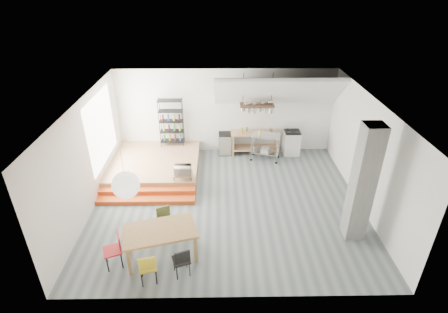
{
  "coord_description": "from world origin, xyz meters",
  "views": [
    {
      "loc": [
        -0.24,
        -8.72,
        6.31
      ],
      "look_at": [
        -0.1,
        0.8,
        1.15
      ],
      "focal_mm": 28.0,
      "sensor_mm": 36.0,
      "label": 1
    }
  ],
  "objects_px": {
    "stove": "(291,142)",
    "mini_fridge": "(225,144)",
    "rolling_cart": "(265,144)",
    "dining_table": "(160,233)"
  },
  "relations": [
    {
      "from": "rolling_cart",
      "to": "mini_fridge",
      "type": "relative_size",
      "value": 1.35
    },
    {
      "from": "stove",
      "to": "rolling_cart",
      "type": "height_order",
      "value": "stove"
    },
    {
      "from": "rolling_cart",
      "to": "mini_fridge",
      "type": "xyz_separation_m",
      "value": [
        -1.46,
        0.5,
        -0.23
      ]
    },
    {
      "from": "rolling_cart",
      "to": "mini_fridge",
      "type": "bearing_deg",
      "value": 176.25
    },
    {
      "from": "stove",
      "to": "mini_fridge",
      "type": "distance_m",
      "value": 2.52
    },
    {
      "from": "stove",
      "to": "dining_table",
      "type": "height_order",
      "value": "stove"
    },
    {
      "from": "stove",
      "to": "rolling_cart",
      "type": "bearing_deg",
      "value": -156.57
    },
    {
      "from": "stove",
      "to": "mini_fridge",
      "type": "relative_size",
      "value": 1.41
    },
    {
      "from": "rolling_cart",
      "to": "stove",
      "type": "bearing_deg",
      "value": 38.54
    },
    {
      "from": "dining_table",
      "to": "rolling_cart",
      "type": "xyz_separation_m",
      "value": [
        3.13,
        4.93,
        -0.08
      ]
    }
  ]
}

